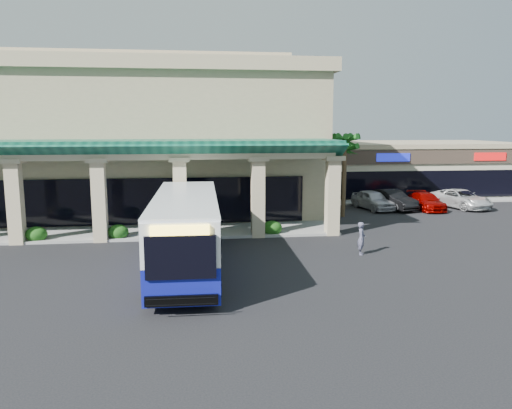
{
  "coord_description": "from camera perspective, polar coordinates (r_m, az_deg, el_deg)",
  "views": [
    {
      "loc": [
        -2.37,
        -23.41,
        6.52
      ],
      "look_at": [
        1.18,
        3.6,
        2.2
      ],
      "focal_mm": 35.0,
      "sensor_mm": 36.0,
      "label": 1
    }
  ],
  "objects": [
    {
      "name": "main_building",
      "position": [
        39.82,
        -15.74,
        7.46
      ],
      "size": [
        30.8,
        14.8,
        11.35
      ],
      "primitive_type": null,
      "color": "tan",
      "rests_on": "ground"
    },
    {
      "name": "palm_0",
      "position": [
        36.23,
        10.03,
        3.78
      ],
      "size": [
        2.4,
        2.4,
        6.6
      ],
      "primitive_type": null,
      "color": "#185A18",
      "rests_on": "ground"
    },
    {
      "name": "pedestrian",
      "position": [
        26.01,
        11.96,
        -3.81
      ],
      "size": [
        0.58,
        0.71,
        1.68
      ],
      "primitive_type": "imported",
      "rotation": [
        0.0,
        0.0,
        1.23
      ],
      "color": "#4E4E66",
      "rests_on": "ground"
    },
    {
      "name": "car_white",
      "position": [
        40.54,
        15.22,
        0.54
      ],
      "size": [
        2.98,
        4.94,
        1.54
      ],
      "primitive_type": "imported",
      "rotation": [
        0.0,
        0.0,
        0.31
      ],
      "color": "black",
      "rests_on": "ground"
    },
    {
      "name": "ground",
      "position": [
        24.42,
        -1.65,
        -6.48
      ],
      "size": [
        110.0,
        110.0,
        0.0
      ],
      "primitive_type": "plane",
      "color": "black"
    },
    {
      "name": "car_red",
      "position": [
        41.22,
        18.87,
        0.35
      ],
      "size": [
        2.07,
        4.61,
        1.31
      ],
      "primitive_type": "imported",
      "rotation": [
        0.0,
        0.0,
        -0.05
      ],
      "color": "#800200",
      "rests_on": "ground"
    },
    {
      "name": "strip_mall",
      "position": [
        51.76,
        15.76,
        4.17
      ],
      "size": [
        22.5,
        12.5,
        4.9
      ],
      "primitive_type": null,
      "color": "beige",
      "rests_on": "ground"
    },
    {
      "name": "palm_1",
      "position": [
        39.42,
        10.1,
        3.6
      ],
      "size": [
        2.4,
        2.4,
        5.8
      ],
      "primitive_type": null,
      "color": "#185A18",
      "rests_on": "ground"
    },
    {
      "name": "car_silver",
      "position": [
        40.16,
        13.21,
        0.52
      ],
      "size": [
        2.59,
        4.71,
        1.52
      ],
      "primitive_type": "imported",
      "rotation": [
        0.0,
        0.0,
        0.19
      ],
      "color": "#B8B7BF",
      "rests_on": "ground"
    },
    {
      "name": "arcade",
      "position": [
        30.95,
        -17.91,
        1.76
      ],
      "size": [
        30.0,
        6.2,
        5.7
      ],
      "primitive_type": null,
      "color": "#0C4937",
      "rests_on": "ground"
    },
    {
      "name": "car_gray",
      "position": [
        43.06,
        22.36,
        0.61
      ],
      "size": [
        3.72,
        5.74,
        1.47
      ],
      "primitive_type": "imported",
      "rotation": [
        0.0,
        0.0,
        0.26
      ],
      "color": "silver",
      "rests_on": "ground"
    },
    {
      "name": "transit_bus",
      "position": [
        22.93,
        -7.99,
        -3.22
      ],
      "size": [
        3.12,
        12.24,
        3.4
      ],
      "primitive_type": null,
      "rotation": [
        0.0,
        0.0,
        -0.02
      ],
      "color": "#121A9C",
      "rests_on": "ground"
    },
    {
      "name": "broadleaf_tree",
      "position": [
        43.74,
        5.61,
        3.57
      ],
      "size": [
        2.6,
        2.6,
        4.81
      ],
      "primitive_type": null,
      "color": "#184910",
      "rests_on": "ground"
    }
  ]
}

